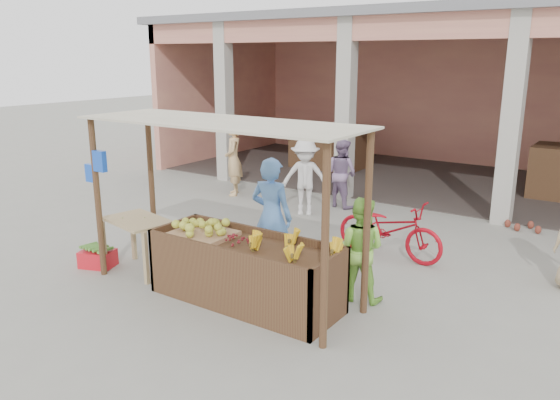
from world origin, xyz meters
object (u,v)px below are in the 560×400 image
Objects in this scene: fruit_stall at (245,274)px; vendor_green at (360,246)px; motorcycle at (390,228)px; vendor_blue at (271,213)px; red_crate at (98,258)px; side_table at (138,228)px.

vendor_green is (1.20, 0.94, 0.35)m from fruit_stall.
vendor_blue is at bearing 147.32° from motorcycle.
red_crate is at bearing 131.87° from motorcycle.
side_table is 0.60× the size of vendor_blue.
vendor_green reaches higher than red_crate.
red_crate is (-0.69, -0.25, -0.56)m from side_table.
fruit_stall is 2.80m from motorcycle.
vendor_green is (1.47, -0.05, -0.21)m from vendor_blue.
vendor_blue is (2.42, 1.28, 0.82)m from red_crate.
motorcycle reaches higher than fruit_stall.
vendor_green reaches higher than motorcycle.
fruit_stall is 2.71m from red_crate.
motorcycle reaches higher than red_crate.
red_crate is 4.13m from vendor_green.
vendor_green reaches higher than fruit_stall.
fruit_stall reaches higher than red_crate.
vendor_blue is at bearing 7.56° from red_crate.
red_crate is (-2.68, -0.29, -0.27)m from fruit_stall.
motorcycle is (-0.29, 1.71, -0.25)m from vendor_green.
motorcycle is at bearing 70.99° from fruit_stall.
vendor_blue reaches higher than side_table.
fruit_stall is 1.16m from vendor_blue.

